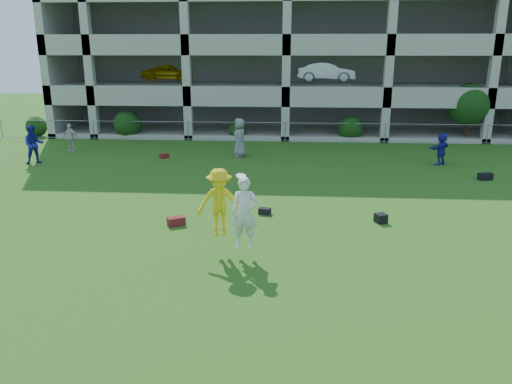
# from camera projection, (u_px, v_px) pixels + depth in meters

# --- Properties ---
(ground) EXTENTS (100.00, 100.00, 0.00)m
(ground) POSITION_uv_depth(u_px,v_px,m) (274.00, 280.00, 12.37)
(ground) COLOR #235114
(ground) RESTS_ON ground
(bystander_a) EXTENTS (1.16, 1.07, 1.92)m
(bystander_a) POSITION_uv_depth(u_px,v_px,m) (34.00, 144.00, 24.53)
(bystander_a) COLOR navy
(bystander_a) RESTS_ON ground
(bystander_b) EXTENTS (0.98, 0.58, 1.56)m
(bystander_b) POSITION_uv_depth(u_px,v_px,m) (70.00, 138.00, 27.39)
(bystander_b) COLOR silver
(bystander_b) RESTS_ON ground
(bystander_c) EXTENTS (0.83, 1.10, 2.02)m
(bystander_c) POSITION_uv_depth(u_px,v_px,m) (240.00, 138.00, 26.10)
(bystander_c) COLOR slate
(bystander_c) RESTS_ON ground
(bystander_d) EXTENTS (1.42, 1.34, 1.60)m
(bystander_d) POSITION_uv_depth(u_px,v_px,m) (441.00, 149.00, 24.34)
(bystander_d) COLOR navy
(bystander_d) RESTS_ON ground
(bag_red_a) EXTENTS (0.63, 0.53, 0.28)m
(bag_red_a) POSITION_uv_depth(u_px,v_px,m) (176.00, 221.00, 16.15)
(bag_red_a) COLOR #551F0E
(bag_red_a) RESTS_ON ground
(bag_black_b) EXTENTS (0.45, 0.34, 0.22)m
(bag_black_b) POSITION_uv_depth(u_px,v_px,m) (265.00, 211.00, 17.24)
(bag_black_b) COLOR black
(bag_black_b) RESTS_ON ground
(crate_d) EXTENTS (0.45, 0.45, 0.30)m
(crate_d) POSITION_uv_depth(u_px,v_px,m) (381.00, 218.00, 16.41)
(crate_d) COLOR black
(crate_d) RESTS_ON ground
(bag_black_e) EXTENTS (0.66, 0.44, 0.30)m
(bag_black_e) POSITION_uv_depth(u_px,v_px,m) (485.00, 176.00, 21.71)
(bag_black_e) COLOR black
(bag_black_e) RESTS_ON ground
(bag_red_f) EXTENTS (0.51, 0.52, 0.24)m
(bag_red_f) POSITION_uv_depth(u_px,v_px,m) (164.00, 156.00, 25.97)
(bag_red_f) COLOR #550E17
(bag_red_f) RESTS_ON ground
(frisbee_contest) EXTENTS (1.75, 0.97, 2.14)m
(frisbee_contest) POSITION_uv_depth(u_px,v_px,m) (227.00, 206.00, 13.52)
(frisbee_contest) COLOR yellow
(frisbee_contest) RESTS_ON ground
(parking_garage) EXTENTS (30.00, 14.00, 12.00)m
(parking_garage) POSITION_uv_depth(u_px,v_px,m) (288.00, 41.00, 37.23)
(parking_garage) COLOR #9E998C
(parking_garage) RESTS_ON ground
(fence) EXTENTS (36.06, 0.06, 1.20)m
(fence) POSITION_uv_depth(u_px,v_px,m) (285.00, 132.00, 30.40)
(fence) COLOR gray
(fence) RESTS_ON ground
(shrub_row) EXTENTS (34.38, 2.52, 3.50)m
(shrub_row) POSITION_uv_depth(u_px,v_px,m) (361.00, 116.00, 30.51)
(shrub_row) COLOR #163D11
(shrub_row) RESTS_ON ground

